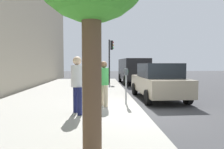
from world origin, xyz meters
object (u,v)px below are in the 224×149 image
(parked_van_far, at_px, (133,69))
(pedestrian_bystander, at_px, (77,80))
(parking_meter, at_px, (126,78))
(parked_sedan_near, at_px, (158,81))
(pedestrian_at_meter, at_px, (104,80))
(traffic_signal, at_px, (110,54))

(parked_van_far, bearing_deg, pedestrian_bystander, 162.37)
(parking_meter, height_order, pedestrian_bystander, pedestrian_bystander)
(parking_meter, relative_size, parked_sedan_near, 0.32)
(parking_meter, xyz_separation_m, pedestrian_bystander, (-1.45, 1.73, 0.07))
(parking_meter, relative_size, pedestrian_at_meter, 0.83)
(parking_meter, xyz_separation_m, parked_sedan_near, (1.83, -1.82, -0.27))
(parked_van_far, height_order, traffic_signal, traffic_signal)
(traffic_signal, bearing_deg, pedestrian_bystander, 171.64)
(pedestrian_bystander, distance_m, parked_sedan_near, 4.84)
(parking_meter, relative_size, traffic_signal, 0.39)
(parking_meter, bearing_deg, pedestrian_at_meter, 111.88)
(pedestrian_at_meter, xyz_separation_m, parked_sedan_near, (2.18, -2.70, -0.24))
(pedestrian_at_meter, relative_size, parked_van_far, 0.32)
(pedestrian_bystander, height_order, parked_van_far, parked_van_far)
(pedestrian_bystander, xyz_separation_m, parked_van_far, (11.16, -3.55, 0.02))
(pedestrian_at_meter, distance_m, parked_van_far, 10.43)
(pedestrian_bystander, bearing_deg, parking_meter, 13.24)
(parking_meter, distance_m, parked_van_far, 9.89)
(pedestrian_bystander, height_order, traffic_signal, traffic_signal)
(parked_sedan_near, relative_size, traffic_signal, 1.24)
(parked_sedan_near, distance_m, traffic_signal, 7.44)
(parking_meter, relative_size, parked_van_far, 0.27)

